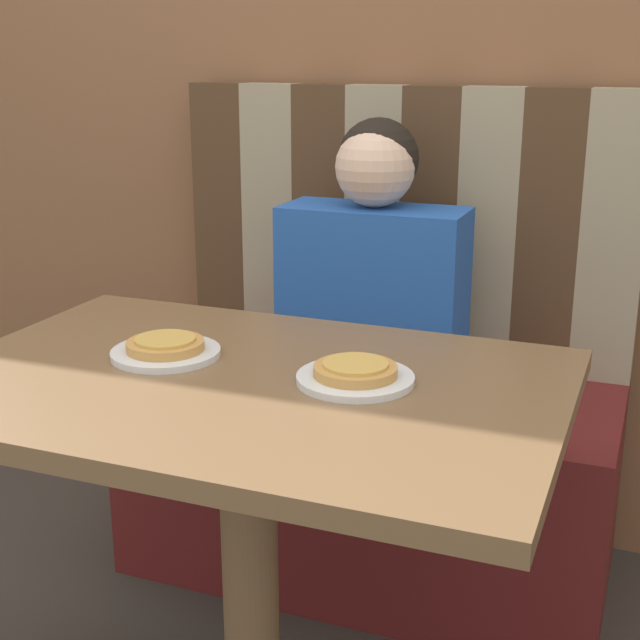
{
  "coord_description": "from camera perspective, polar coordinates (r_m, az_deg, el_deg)",
  "views": [
    {
      "loc": [
        0.62,
        -1.24,
        1.26
      ],
      "look_at": [
        0.0,
        0.34,
        0.75
      ],
      "focal_mm": 50.0,
      "sensor_mm": 36.0,
      "label": 1
    }
  ],
  "objects": [
    {
      "name": "booth_backrest",
      "position": [
        2.28,
        5.33,
        6.1
      ],
      "size": [
        1.16,
        0.08,
        0.69
      ],
      "color": "#4C331E",
      "rests_on": "booth_seat"
    },
    {
      "name": "pizza_right",
      "position": [
        1.45,
        2.28,
        -3.18
      ],
      "size": [
        0.14,
        0.14,
        0.02
      ],
      "color": "#C68E47",
      "rests_on": "plate_right"
    },
    {
      "name": "wall_back",
      "position": [
        2.33,
        6.32,
        17.69
      ],
      "size": [
        7.0,
        0.05,
        2.6
      ],
      "color": "brown",
      "rests_on": "ground_plane"
    },
    {
      "name": "person",
      "position": [
        2.07,
        3.47,
        3.73
      ],
      "size": [
        0.42,
        0.21,
        0.62
      ],
      "color": "#2356B2",
      "rests_on": "booth_seat"
    },
    {
      "name": "plate_left",
      "position": [
        1.6,
        -9.84,
        -2.08
      ],
      "size": [
        0.19,
        0.19,
        0.01
      ],
      "color": "white",
      "rests_on": "dining_table"
    },
    {
      "name": "dining_table",
      "position": [
        1.52,
        -4.72,
        -7.1
      ],
      "size": [
        1.04,
        0.71,
        0.74
      ],
      "color": "brown",
      "rests_on": "ground_plane"
    },
    {
      "name": "plate_right",
      "position": [
        1.45,
        2.28,
        -3.77
      ],
      "size": [
        0.19,
        0.19,
        0.01
      ],
      "color": "white",
      "rests_on": "dining_table"
    },
    {
      "name": "pizza_left",
      "position": [
        1.59,
        -9.87,
        -1.54
      ],
      "size": [
        0.14,
        0.14,
        0.02
      ],
      "color": "#C68E47",
      "rests_on": "plate_left"
    },
    {
      "name": "booth_seat",
      "position": [
        2.25,
        3.2,
        -9.89
      ],
      "size": [
        1.16,
        0.55,
        0.5
      ],
      "color": "#5B1919",
      "rests_on": "ground_plane"
    }
  ]
}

